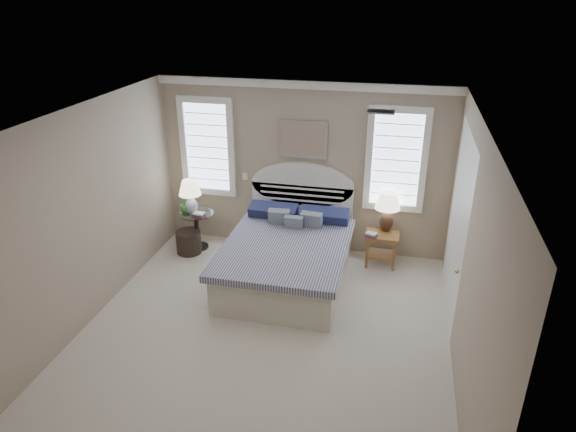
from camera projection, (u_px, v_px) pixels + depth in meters
The scene contains 21 objects.
floor at pixel (262, 338), 6.30m from camera, with size 4.50×5.00×0.01m, color beige.
ceiling at pixel (257, 121), 5.18m from camera, with size 4.50×5.00×0.01m, color silver.
wall_back at pixel (303, 168), 7.96m from camera, with size 4.50×0.02×2.70m, color tan.
wall_left at pixel (80, 221), 6.20m from camera, with size 0.02×5.00×2.70m, color tan.
wall_right at pixel (470, 262), 5.29m from camera, with size 0.02×5.00×2.70m, color tan.
crown_molding at pixel (304, 85), 7.39m from camera, with size 4.50×0.08×0.12m, color white.
hvac_vent at pixel (381, 112), 5.66m from camera, with size 0.30×0.20×0.02m, color #B2B2B2.
switch_plate at pixel (245, 176), 8.22m from camera, with size 0.08×0.01×0.12m, color white.
window_left at pixel (208, 147), 8.15m from camera, with size 0.90×0.06×1.60m, color #C6DBFB.
window_right at pixel (396, 160), 7.56m from camera, with size 0.90×0.06×1.60m, color #C6DBFB.
painting at pixel (303, 140), 7.73m from camera, with size 0.74×0.04×0.58m, color silver.
closet_door at pixel (457, 226), 6.42m from camera, with size 0.02×1.80×2.40m, color white.
bed at pixel (288, 254), 7.44m from camera, with size 1.72×2.28×1.47m.
side_table_left at pixel (197, 226), 8.30m from camera, with size 0.56×0.56×0.63m.
nightstand_right at pixel (382, 242), 7.79m from camera, with size 0.50×0.40×0.53m.
floor_pot at pixel (189, 242), 8.24m from camera, with size 0.40×0.40×0.36m, color black.
lamp_left at pixel (190, 193), 8.01m from camera, with size 0.36×0.36×0.57m.
lamp_right at pixel (387, 207), 7.69m from camera, with size 0.46×0.46×0.62m.
potted_plant at pixel (186, 203), 8.07m from camera, with size 0.21×0.21×0.38m, color #40762F.
books_left at pixel (199, 215), 8.02m from camera, with size 0.22×0.18×0.08m.
books_right at pixel (371, 235), 7.61m from camera, with size 0.20×0.17×0.07m.
Camera 1 is at (1.45, -4.92, 3.97)m, focal length 32.00 mm.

